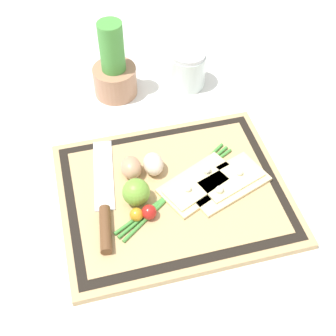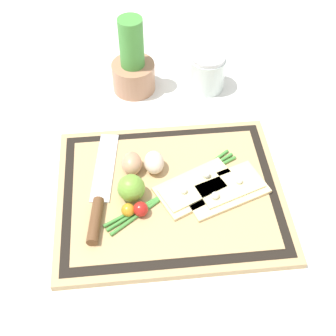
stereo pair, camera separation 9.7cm
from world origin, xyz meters
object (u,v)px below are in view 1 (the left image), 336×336
at_px(herb_pot, 114,70).
at_px(sauce_jar, 188,71).
at_px(pizza_slice_far, 199,184).
at_px(knife, 105,210).
at_px(egg_brown, 131,167).
at_px(pizza_slice_near, 228,182).
at_px(cherry_tomato_yellow, 136,214).
at_px(cherry_tomato_red, 149,212).
at_px(egg_pink, 153,164).
at_px(lime, 136,192).

bearing_deg(herb_pot, sauce_jar, -3.99).
xyz_separation_m(pizza_slice_far, knife, (-0.20, -0.02, 0.00)).
relative_size(pizza_slice_far, sauce_jar, 1.95).
bearing_deg(egg_brown, knife, -129.71).
xyz_separation_m(egg_brown, herb_pot, (0.02, 0.29, 0.03)).
distance_m(pizza_slice_near, sauce_jar, 0.35).
xyz_separation_m(pizza_slice_near, cherry_tomato_yellow, (-0.20, -0.04, 0.01)).
xyz_separation_m(egg_brown, sauce_jar, (0.20, 0.28, 0.00)).
height_order(pizza_slice_far, herb_pot, herb_pot).
bearing_deg(cherry_tomato_red, sauce_jar, 64.23).
xyz_separation_m(egg_pink, sauce_jar, (0.15, 0.28, 0.00)).
bearing_deg(egg_pink, cherry_tomato_yellow, -118.13).
distance_m(egg_brown, sauce_jar, 0.34).
bearing_deg(lime, cherry_tomato_red, -70.51).
height_order(lime, herb_pot, herb_pot).
bearing_deg(knife, pizza_slice_near, 2.03).
bearing_deg(egg_pink, pizza_slice_far, -37.96).
distance_m(pizza_slice_far, egg_pink, 0.10).
bearing_deg(cherry_tomato_red, egg_brown, 95.75).
height_order(lime, cherry_tomato_yellow, lime).
relative_size(lime, cherry_tomato_red, 1.86).
xyz_separation_m(knife, egg_pink, (0.12, 0.08, 0.01)).
distance_m(pizza_slice_near, pizza_slice_far, 0.06).
bearing_deg(knife, egg_pink, 35.23).
xyz_separation_m(herb_pot, sauce_jar, (0.18, -0.01, -0.03)).
bearing_deg(cherry_tomato_yellow, pizza_slice_far, 18.74).
height_order(egg_brown, herb_pot, herb_pot).
relative_size(knife, cherry_tomato_yellow, 10.86).
bearing_deg(pizza_slice_far, lime, -177.73).
relative_size(pizza_slice_far, cherry_tomato_red, 6.32).
bearing_deg(pizza_slice_near, knife, -177.97).
distance_m(egg_brown, herb_pot, 0.29).
height_order(egg_brown, egg_pink, same).
height_order(cherry_tomato_yellow, sauce_jar, sauce_jar).
xyz_separation_m(knife, egg_brown, (0.07, 0.08, 0.01)).
relative_size(lime, cherry_tomato_yellow, 2.07).
bearing_deg(egg_brown, egg_pink, -2.55).
bearing_deg(pizza_slice_far, sauce_jar, 77.97).
distance_m(pizza_slice_far, knife, 0.20).
xyz_separation_m(pizza_slice_far, cherry_tomato_red, (-0.12, -0.05, 0.01)).
bearing_deg(lime, knife, -168.29).
relative_size(pizza_slice_far, cherry_tomato_yellow, 7.02).
relative_size(egg_pink, cherry_tomato_yellow, 2.02).
bearing_deg(egg_pink, egg_brown, 177.45).
bearing_deg(pizza_slice_far, herb_pot, 107.03).
relative_size(pizza_slice_far, lime, 3.39).
xyz_separation_m(cherry_tomato_red, sauce_jar, (0.19, 0.39, 0.01)).
height_order(knife, cherry_tomato_yellow, cherry_tomato_yellow).
height_order(pizza_slice_near, knife, pizza_slice_near).
bearing_deg(pizza_slice_near, lime, 178.62).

